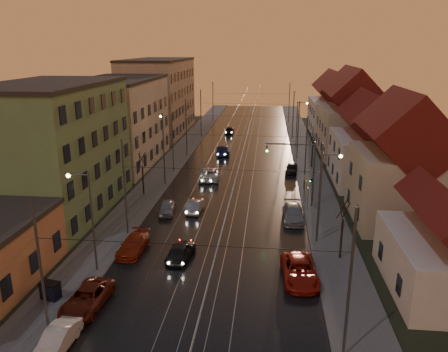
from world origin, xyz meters
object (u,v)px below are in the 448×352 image
(driving_car_3, at_px, (223,150))
(parked_left_0, at_px, (57,340))
(parked_right_2, at_px, (292,168))
(street_lamp_1, at_px, (324,187))
(parked_left_1, at_px, (87,298))
(street_lamp_0, at_px, (88,212))
(street_lamp_2, at_px, (170,137))
(parked_left_2, at_px, (133,245))
(driving_car_4, at_px, (230,130))
(dumpster, at_px, (50,291))
(driving_car_0, at_px, (181,251))
(parked_left_3, at_px, (167,208))
(driving_car_2, at_px, (209,174))
(traffic_light_mast, at_px, (304,166))
(parked_right_1, at_px, (293,213))
(driving_car_1, at_px, (195,206))
(street_lamp_3, at_px, (299,120))
(parked_right_0, at_px, (300,271))

(driving_car_3, bearing_deg, parked_left_0, 80.06)
(parked_left_0, xyz_separation_m, parked_right_2, (15.03, 38.22, 0.01))
(street_lamp_1, height_order, driving_car_3, street_lamp_1)
(parked_left_1, bearing_deg, street_lamp_0, 111.51)
(street_lamp_2, xyz_separation_m, parked_left_2, (2.11, -24.46, -4.22))
(driving_car_4, distance_m, dumpster, 60.63)
(driving_car_0, xyz_separation_m, dumpster, (-7.67, -6.85, -0.01))
(parked_left_3, bearing_deg, street_lamp_1, -24.29)
(driving_car_2, relative_size, driving_car_4, 1.27)
(parked_left_3, bearing_deg, driving_car_4, 78.69)
(traffic_light_mast, relative_size, parked_right_1, 1.45)
(street_lamp_1, relative_size, driving_car_1, 2.00)
(street_lamp_0, height_order, driving_car_1, street_lamp_0)
(driving_car_1, height_order, parked_left_1, parked_left_1)
(parked_left_3, bearing_deg, street_lamp_0, -110.89)
(street_lamp_2, height_order, street_lamp_3, same)
(parked_left_1, bearing_deg, street_lamp_2, 96.40)
(street_lamp_2, distance_m, driving_car_1, 16.32)
(street_lamp_0, height_order, street_lamp_2, same)
(driving_car_3, relative_size, parked_left_0, 1.35)
(parked_left_3, bearing_deg, traffic_light_mast, 5.93)
(driving_car_1, xyz_separation_m, parked_left_3, (-2.84, -0.80, -0.03))
(driving_car_0, relative_size, parked_left_0, 1.08)
(driving_car_4, height_order, parked_left_3, driving_car_4)
(street_lamp_0, xyz_separation_m, driving_car_0, (6.35, 2.70, -4.17))
(parked_left_0, height_order, parked_right_0, parked_right_0)
(driving_car_2, relative_size, dumpster, 4.57)
(street_lamp_2, relative_size, dumpster, 6.67)
(street_lamp_1, height_order, parked_left_1, street_lamp_1)
(driving_car_4, bearing_deg, street_lamp_0, 83.44)
(driving_car_4, bearing_deg, driving_car_0, 89.95)
(dumpster, bearing_deg, parked_left_2, 78.76)
(parked_left_0, bearing_deg, driving_car_4, 88.77)
(street_lamp_2, bearing_deg, driving_car_0, -75.91)
(parked_left_1, height_order, parked_right_2, parked_left_1)
(traffic_light_mast, xyz_separation_m, driving_car_4, (-11.54, 40.10, -3.86))
(driving_car_1, distance_m, driving_car_3, 25.37)
(street_lamp_3, xyz_separation_m, parked_left_1, (-16.70, -48.70, -4.21))
(driving_car_0, height_order, dumpster, driving_car_0)
(parked_right_0, bearing_deg, dumpster, -168.73)
(driving_car_0, height_order, parked_right_2, driving_car_0)
(driving_car_4, bearing_deg, street_lamp_3, 135.39)
(street_lamp_2, height_order, parked_left_0, street_lamp_2)
(street_lamp_3, height_order, parked_right_2, street_lamp_3)
(parked_left_3, bearing_deg, parked_left_2, -102.88)
(street_lamp_0, bearing_deg, parked_left_0, -80.51)
(parked_left_3, bearing_deg, parked_right_0, -51.30)
(driving_car_1, xyz_separation_m, driving_car_2, (-0.04, 11.67, 0.10))
(traffic_light_mast, height_order, parked_left_0, traffic_light_mast)
(street_lamp_3, bearing_deg, driving_car_4, 136.29)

